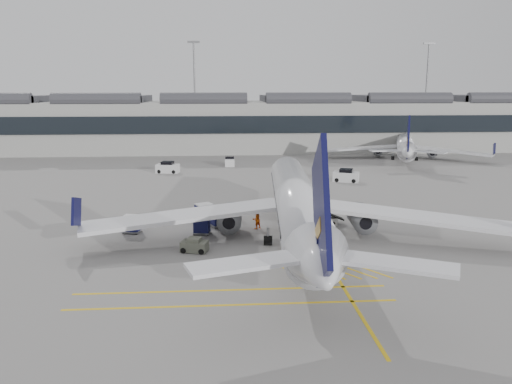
{
  "coord_description": "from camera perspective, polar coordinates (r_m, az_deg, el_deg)",
  "views": [
    {
      "loc": [
        1.41,
        -43.06,
        13.95
      ],
      "look_at": [
        4.77,
        4.58,
        4.0
      ],
      "focal_mm": 35.0,
      "sensor_mm": 36.0,
      "label": 1
    }
  ],
  "objects": [
    {
      "name": "service_van_right",
      "position": [
        77.1,
        10.25,
        1.82
      ],
      "size": [
        4.24,
        3.15,
        1.96
      ],
      "rotation": [
        0.0,
        0.0,
        -0.37
      ],
      "color": "silver",
      "rests_on": "ground"
    },
    {
      "name": "airliner_main",
      "position": [
        46.65,
        4.72,
        -1.36
      ],
      "size": [
        39.62,
        43.42,
        11.54
      ],
      "rotation": [
        0.0,
        0.0,
        -0.08
      ],
      "color": "silver",
      "rests_on": "ground"
    },
    {
      "name": "safety_cone_nose",
      "position": [
        70.23,
        5.28,
        0.46
      ],
      "size": [
        0.35,
        0.35,
        0.49
      ],
      "primitive_type": "cone",
      "color": "#F24C0A",
      "rests_on": "ground"
    },
    {
      "name": "terminal",
      "position": [
        115.26,
        -4.77,
        7.84
      ],
      "size": [
        200.0,
        20.45,
        12.4
      ],
      "color": "#9E9E99",
      "rests_on": "ground"
    },
    {
      "name": "service_van_left",
      "position": [
        85.22,
        -10.06,
        2.75
      ],
      "size": [
        4.02,
        2.53,
        1.92
      ],
      "rotation": [
        0.0,
        0.0,
        -0.19
      ],
      "color": "silver",
      "rests_on": "ground"
    },
    {
      "name": "belt_loader",
      "position": [
        52.49,
        7.02,
        -3.12
      ],
      "size": [
        4.63,
        1.77,
        1.87
      ],
      "rotation": [
        0.0,
        0.0,
        0.06
      ],
      "color": "silver",
      "rests_on": "ground"
    },
    {
      "name": "airliner_far",
      "position": [
        104.48,
        16.67,
        5.14
      ],
      "size": [
        30.98,
        34.36,
        9.5
      ],
      "rotation": [
        0.0,
        0.0,
        -0.33
      ],
      "color": "silver",
      "rests_on": "ground"
    },
    {
      "name": "ground",
      "position": [
        45.29,
        -5.65,
        -6.23
      ],
      "size": [
        220.0,
        220.0,
        0.0
      ],
      "primitive_type": "plane",
      "color": "gray",
      "rests_on": "ground"
    },
    {
      "name": "baggage_cart_d",
      "position": [
        50.56,
        -14.04,
        -3.52
      ],
      "size": [
        1.87,
        1.65,
        1.73
      ],
      "rotation": [
        0.0,
        0.0,
        -0.19
      ],
      "color": "gray",
      "rests_on": "ground"
    },
    {
      "name": "safety_cone_engine",
      "position": [
        51.53,
        7.29,
        -3.77
      ],
      "size": [
        0.34,
        0.34,
        0.47
      ],
      "primitive_type": "cone",
      "color": "#F24C0A",
      "rests_on": "ground"
    },
    {
      "name": "apron_markings",
      "position": [
        55.53,
        5.01,
        -2.82
      ],
      "size": [
        0.25,
        60.0,
        0.01
      ],
      "primitive_type": "cube",
      "color": "gold",
      "rests_on": "ground"
    },
    {
      "name": "ramp_agent_a",
      "position": [
        54.23,
        -2.12,
        -2.21
      ],
      "size": [
        0.66,
        0.75,
        1.71
      ],
      "primitive_type": "imported",
      "rotation": [
        0.0,
        0.0,
        1.06
      ],
      "color": "orange",
      "rests_on": "ground"
    },
    {
      "name": "baggage_cart_b",
      "position": [
        53.52,
        -5.94,
        -2.28
      ],
      "size": [
        2.28,
        2.14,
        1.9
      ],
      "rotation": [
        0.0,
        0.0,
        0.47
      ],
      "color": "gray",
      "rests_on": "ground"
    },
    {
      "name": "service_van_mid",
      "position": [
        91.86,
        -3.03,
        3.52
      ],
      "size": [
        1.77,
        3.47,
        1.77
      ],
      "rotation": [
        0.0,
        0.0,
        1.56
      ],
      "color": "silver",
      "rests_on": "ground"
    },
    {
      "name": "baggage_cart_c",
      "position": [
        51.42,
        -4.16,
        -2.78
      ],
      "size": [
        2.36,
        2.19,
        1.99
      ],
      "rotation": [
        0.0,
        0.0,
        0.42
      ],
      "color": "gray",
      "rests_on": "ground"
    },
    {
      "name": "ramp_agent_b",
      "position": [
        50.41,
        0.03,
        -3.12
      ],
      "size": [
        1.24,
        1.19,
        2.01
      ],
      "primitive_type": "imported",
      "rotation": [
        0.0,
        0.0,
        3.79
      ],
      "color": "#F85B0D",
      "rests_on": "ground"
    },
    {
      "name": "pushback_tug",
      "position": [
        43.89,
        -7.04,
        -6.09
      ],
      "size": [
        2.53,
        1.92,
        1.26
      ],
      "rotation": [
        0.0,
        0.0,
        -0.27
      ],
      "color": "#585B4D",
      "rests_on": "ground"
    },
    {
      "name": "light_masts",
      "position": [
        129.1,
        -5.52,
        11.96
      ],
      "size": [
        113.0,
        0.6,
        25.45
      ],
      "color": "slate",
      "rests_on": "ground"
    },
    {
      "name": "baggage_cart_a",
      "position": [
        48.94,
        -6.21,
        -3.76
      ],
      "size": [
        1.79,
        1.55,
        1.69
      ],
      "rotation": [
        0.0,
        0.0,
        -0.16
      ],
      "color": "gray",
      "rests_on": "ground"
    }
  ]
}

